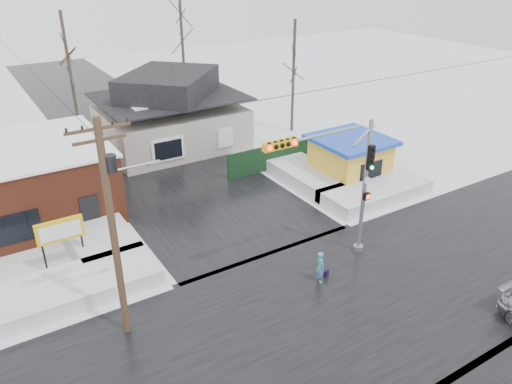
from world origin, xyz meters
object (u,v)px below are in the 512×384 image
traffic_signal (341,177)px  marquee_sign (60,232)px  utility_pole (113,220)px  kiosk (350,158)px  pedestrian (320,267)px

traffic_signal → marquee_sign: (-11.43, 6.53, -2.62)m
utility_pole → kiosk: (17.43, 6.49, -3.65)m
utility_pole → kiosk: utility_pole is taller
traffic_signal → pedestrian: 4.25m
utility_pole → kiosk: 18.95m
utility_pole → pedestrian: utility_pole is taller
pedestrian → marquee_sign: bearing=70.4°
utility_pole → pedestrian: 9.77m
marquee_sign → kiosk: bearing=1.6°
traffic_signal → utility_pole: (-10.36, 0.53, 0.57)m
marquee_sign → pedestrian: marquee_sign is taller
traffic_signal → pedestrian: bearing=-150.6°
marquee_sign → utility_pole: bearing=-79.9°
pedestrian → kiosk: bearing=-29.6°
traffic_signal → marquee_sign: traffic_signal is taller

